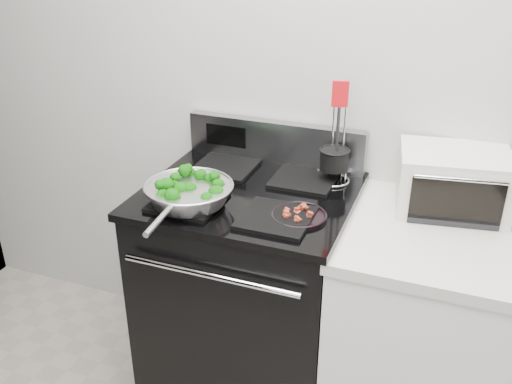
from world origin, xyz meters
The scene contains 8 objects.
back_wall centered at (0.00, 1.75, 1.35)m, with size 4.00×0.02×2.70m, color beige.
gas_range centered at (-0.30, 1.41, 0.49)m, with size 0.79×0.69×1.13m.
counter centered at (0.39, 1.41, 0.46)m, with size 0.62×0.68×0.92m.
skillet centered at (-0.46, 1.23, 1.00)m, with size 0.32×0.51×0.07m.
broccoli_pile centered at (-0.46, 1.23, 1.02)m, with size 0.25×0.25×0.09m, color #053104, non-canonical shape.
bacon_plate centered at (-0.06, 1.28, 0.97)m, with size 0.20×0.20×0.04m.
utensil_holder centered at (-0.02, 1.61, 1.02)m, with size 0.13×0.13×0.41m.
toaster_oven centered at (0.42, 1.60, 1.03)m, with size 0.42×0.35×0.22m.
Camera 1 is at (0.42, -0.39, 1.90)m, focal length 40.00 mm.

